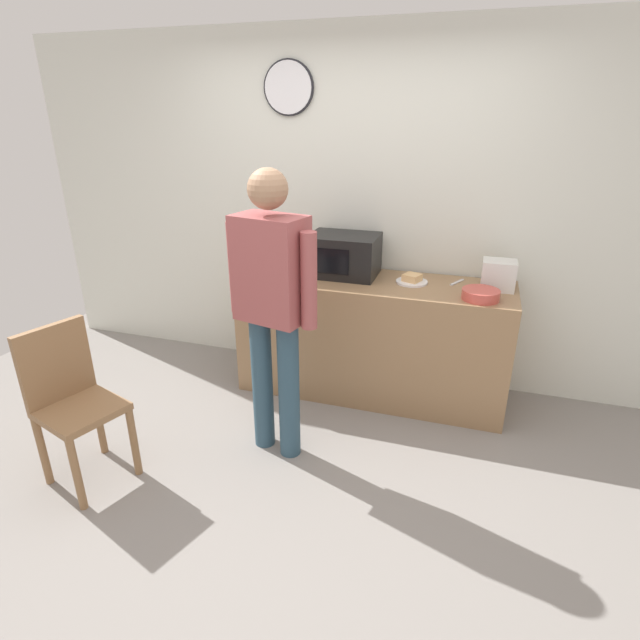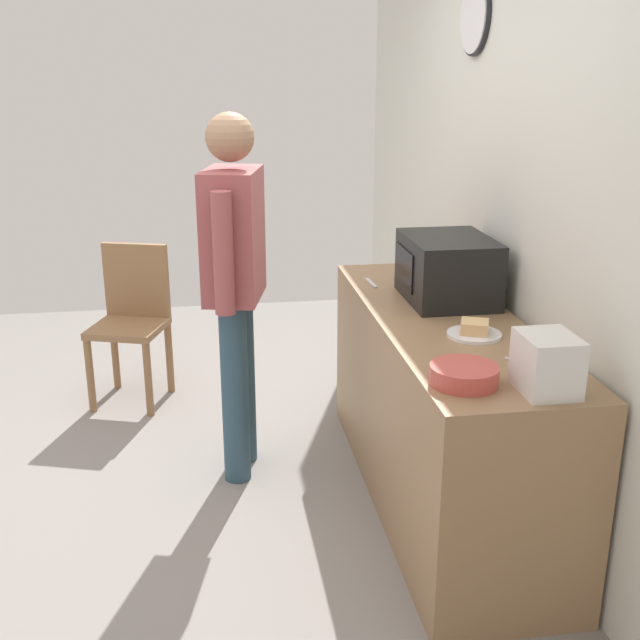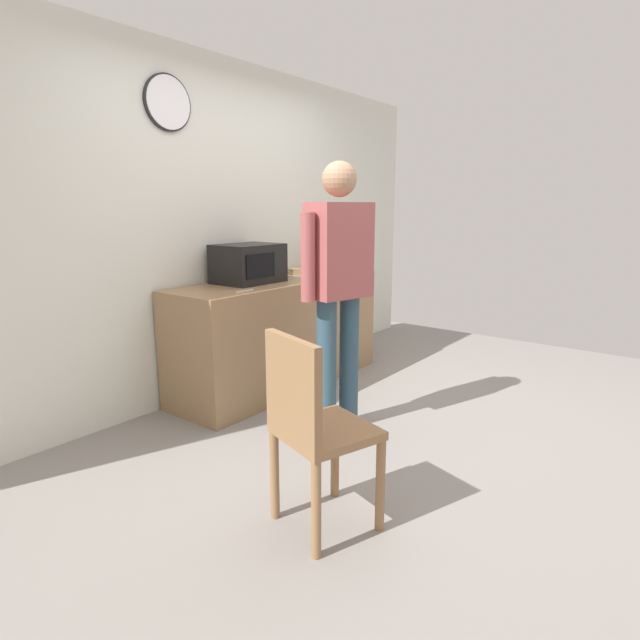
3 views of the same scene
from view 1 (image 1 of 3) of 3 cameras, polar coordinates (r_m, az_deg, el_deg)
name	(u,v)px [view 1 (image 1 of 3)]	position (r m, az deg, el deg)	size (l,w,h in m)	color
ground_plane	(281,484)	(3.12, -4.49, -17.97)	(6.00, 6.00, 0.00)	gray
back_wall	(353,212)	(3.96, 3.72, 12.08)	(5.40, 0.13, 2.60)	silver
kitchen_counter	(372,338)	(3.81, 5.92, -2.00)	(1.96, 0.62, 0.89)	#93704C
microwave	(343,255)	(3.73, 2.67, 7.36)	(0.50, 0.39, 0.30)	black
sandwich_plate	(412,280)	(3.63, 10.36, 4.48)	(0.22, 0.22, 0.07)	white
salad_bowl	(481,295)	(3.41, 17.73, 2.76)	(0.24, 0.24, 0.07)	#C64C42
toaster	(498,275)	(3.64, 19.55, 4.83)	(0.22, 0.18, 0.20)	silver
fork_utensil	(457,282)	(3.71, 15.26, 4.14)	(0.17, 0.02, 0.01)	silver
spoon_utensil	(288,281)	(3.61, -3.67, 4.39)	(0.17, 0.02, 0.01)	silver
person_standing	(272,298)	(2.90, -5.46, 2.47)	(0.58, 0.32, 1.76)	#2C4A5C
wooden_chair	(72,398)	(3.20, -26.27, -7.91)	(0.50, 0.50, 0.94)	olive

